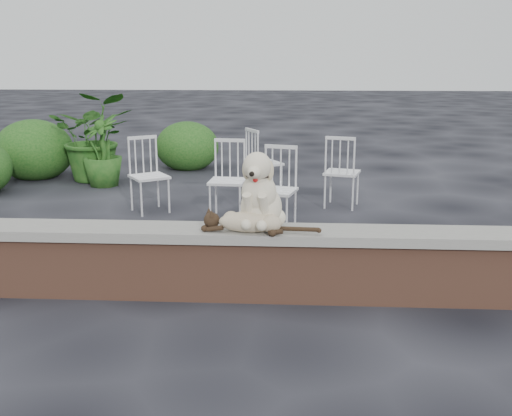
# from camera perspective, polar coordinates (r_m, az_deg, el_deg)

# --- Properties ---
(ground) EXTENTS (60.00, 60.00, 0.00)m
(ground) POSITION_cam_1_polar(r_m,az_deg,el_deg) (5.01, -6.11, -8.26)
(ground) COLOR black
(ground) RESTS_ON ground
(brick_wall) EXTENTS (6.00, 0.30, 0.50)m
(brick_wall) POSITION_cam_1_polar(r_m,az_deg,el_deg) (4.92, -6.18, -5.58)
(brick_wall) COLOR brown
(brick_wall) RESTS_ON ground
(capstone) EXTENTS (6.20, 0.40, 0.08)m
(capstone) POSITION_cam_1_polar(r_m,az_deg,el_deg) (4.83, -6.27, -2.34)
(capstone) COLOR slate
(capstone) RESTS_ON brick_wall
(dog) EXTENTS (0.51, 0.62, 0.64)m
(dog) POSITION_cam_1_polar(r_m,az_deg,el_deg) (4.73, 0.50, 1.91)
(dog) COLOR beige
(dog) RESTS_ON capstone
(cat) EXTENTS (1.12, 0.46, 0.19)m
(cat) POSITION_cam_1_polar(r_m,az_deg,el_deg) (4.65, -0.58, -1.21)
(cat) COLOR tan
(cat) RESTS_ON capstone
(chair_d) EXTENTS (0.69, 0.69, 0.94)m
(chair_d) POSITION_cam_1_polar(r_m,az_deg,el_deg) (6.68, 1.90, 1.80)
(chair_d) COLOR white
(chair_d) RESTS_ON ground
(chair_c) EXTENTS (0.69, 0.69, 0.94)m
(chair_c) POSITION_cam_1_polar(r_m,az_deg,el_deg) (7.81, 8.21, 3.50)
(chair_c) COLOR white
(chair_c) RESTS_ON ground
(chair_e) EXTENTS (0.76, 0.76, 0.94)m
(chair_e) POSITION_cam_1_polar(r_m,az_deg,el_deg) (8.41, 0.79, 4.42)
(chair_e) COLOR white
(chair_e) RESTS_ON ground
(chair_b) EXTENTS (0.60, 0.60, 0.94)m
(chair_b) POSITION_cam_1_polar(r_m,az_deg,el_deg) (7.20, -2.75, 2.71)
(chair_b) COLOR white
(chair_b) RESTS_ON ground
(chair_a) EXTENTS (0.78, 0.78, 0.94)m
(chair_a) POSITION_cam_1_polar(r_m,az_deg,el_deg) (7.58, -10.15, 3.10)
(chair_a) COLOR white
(chair_a) RESTS_ON ground
(potted_plant_a) EXTENTS (1.44, 1.31, 1.39)m
(potted_plant_a) POSITION_cam_1_polar(r_m,az_deg,el_deg) (9.73, -15.14, 6.61)
(potted_plant_a) COLOR #144413
(potted_plant_a) RESTS_ON ground
(potted_plant_b) EXTENTS (0.85, 0.85, 1.07)m
(potted_plant_b) POSITION_cam_1_polar(r_m,az_deg,el_deg) (9.28, -14.44, 5.33)
(potted_plant_b) COLOR #144413
(potted_plant_b) RESTS_ON ground
(shrubbery) EXTENTS (3.76, 3.12, 0.99)m
(shrubbery) POSITION_cam_1_polar(r_m,az_deg,el_deg) (10.00, -17.43, 4.99)
(shrubbery) COLOR #144413
(shrubbery) RESTS_ON ground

